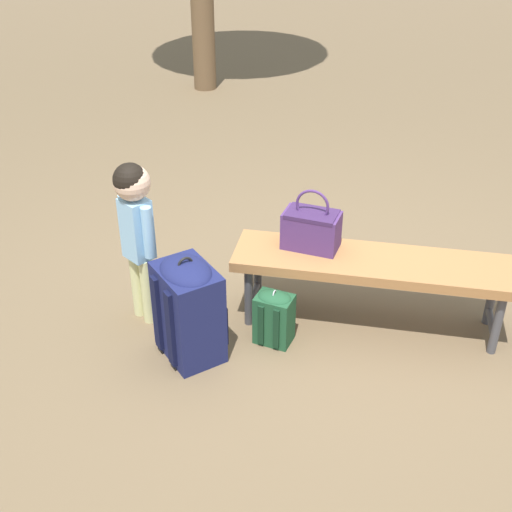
# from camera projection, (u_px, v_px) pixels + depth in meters

# --- Properties ---
(ground_plane) EXTENTS (40.00, 40.00, 0.00)m
(ground_plane) POSITION_uv_depth(u_px,v_px,m) (300.00, 310.00, 4.10)
(ground_plane) COLOR brown
(ground_plane) RESTS_ON ground
(park_bench) EXTENTS (1.65, 0.83, 0.45)m
(park_bench) POSITION_uv_depth(u_px,v_px,m) (373.00, 267.00, 3.79)
(park_bench) COLOR #9E6B3D
(park_bench) RESTS_ON ground
(handbag) EXTENTS (0.37, 0.30, 0.37)m
(handbag) POSITION_uv_depth(u_px,v_px,m) (311.00, 228.00, 3.81)
(handbag) COLOR #4C2D66
(handbag) RESTS_ON park_bench
(child_standing) EXTENTS (0.20, 0.23, 1.01)m
(child_standing) POSITION_uv_depth(u_px,v_px,m) (135.00, 219.00, 3.70)
(child_standing) COLOR #CCCC8C
(child_standing) RESTS_ON ground
(backpack_large) EXTENTS (0.42, 0.46, 0.63)m
(backpack_large) POSITION_uv_depth(u_px,v_px,m) (188.00, 307.00, 3.60)
(backpack_large) COLOR #191E4C
(backpack_large) RESTS_ON ground
(backpack_small) EXTENTS (0.25, 0.24, 0.35)m
(backpack_small) POSITION_uv_depth(u_px,v_px,m) (274.00, 316.00, 3.76)
(backpack_small) COLOR #1E4C2D
(backpack_small) RESTS_ON ground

